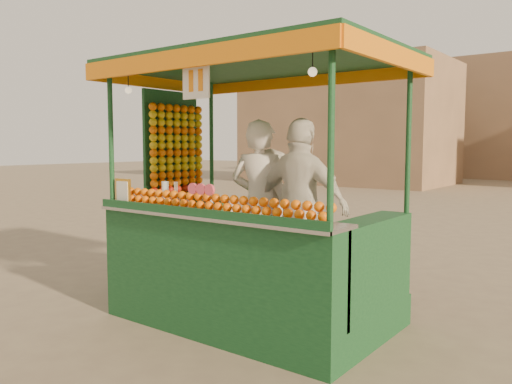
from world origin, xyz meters
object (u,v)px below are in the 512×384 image
Objects in this scene: juice_cart at (241,238)px; vendor_right at (301,207)px; vendor_middle at (271,214)px; vendor_left at (260,204)px.

juice_cart is 1.67× the size of vendor_right.
vendor_right is (0.62, -0.32, 0.16)m from vendor_middle.
vendor_left is at bearing 86.89° from juice_cart.
juice_cart reaches higher than vendor_middle.
vendor_left is 0.36m from vendor_middle.
juice_cart reaches higher than vendor_right.
juice_cart is at bearing 72.57° from vendor_left.
vendor_left is 1.00× the size of vendor_right.
juice_cart reaches higher than vendor_left.
vendor_right is (0.56, -0.00, 0.00)m from vendor_left.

